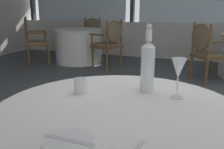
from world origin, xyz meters
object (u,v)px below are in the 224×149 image
side_plate (69,142)px  dining_chair_0_1 (33,37)px  dining_chair_0_2 (110,40)px  dining_chair_1_0 (206,48)px  water_tumbler (80,85)px  wine_glass (178,69)px  dining_chair_0_0 (91,34)px  water_bottle (148,65)px

side_plate → dining_chair_0_1: 4.72m
dining_chair_0_2 → dining_chair_0_1: bearing=30.1°
dining_chair_0_1 → dining_chair_0_2: dining_chair_0_1 is taller
dining_chair_0_2 → dining_chair_1_0: bearing=-168.5°
water_tumbler → dining_chair_0_1: 4.23m
wine_glass → dining_chair_0_2: bearing=116.3°
dining_chair_0_0 → dining_chair_0_2: 1.65m
water_tumbler → dining_chair_0_0: bearing=114.8°
dining_chair_0_0 → water_tumbler: bearing=16.7°
water_bottle → dining_chair_0_0: 5.21m
side_plate → dining_chair_0_1: size_ratio=0.17×
dining_chair_0_1 → water_tumbler: bearing=-86.7°
dining_chair_0_0 → dining_chair_1_0: (2.78, -1.62, 0.01)m
dining_chair_0_1 → dining_chair_1_0: size_ratio=1.06×
side_plate → wine_glass: wine_glass is taller
dining_chair_0_0 → dining_chair_0_1: size_ratio=0.93×
side_plate → water_bottle: water_bottle is taller
water_bottle → wine_glass: 0.17m
wine_glass → water_bottle: bearing=162.3°
water_bottle → wine_glass: bearing=-17.7°
wine_glass → dining_chair_0_0: 5.33m
dining_chair_0_2 → side_plate: bearing=131.2°
water_bottle → dining_chair_0_2: (-1.48, 3.26, -0.32)m
dining_chair_0_0 → dining_chair_0_2: (1.02, -1.30, 0.02)m
water_bottle → dining_chair_0_1: size_ratio=0.35×
wine_glass → dining_chair_0_0: (-2.66, 4.61, -0.34)m
dining_chair_0_1 → wine_glass: bearing=-81.3°
dining_chair_0_2 → dining_chair_0_0: bearing=-30.0°
wine_glass → dining_chair_0_1: bearing=136.8°
side_plate → dining_chair_1_0: size_ratio=0.18×
dining_chair_0_1 → dining_chair_1_0: bearing=-39.6°
wine_glass → dining_chair_1_0: bearing=87.6°
water_bottle → dining_chair_0_0: (-2.49, 4.56, -0.34)m
water_tumbler → dining_chair_0_1: dining_chair_0_1 is taller
dining_chair_0_1 → dining_chair_1_0: 3.40m
dining_chair_0_1 → water_bottle: bearing=-82.3°
water_bottle → dining_chair_1_0: bearing=84.4°
water_tumbler → dining_chair_0_0: (-2.17, 4.71, -0.23)m
water_bottle → wine_glass: water_bottle is taller
dining_chair_0_0 → dining_chair_1_0: size_ratio=0.99×
water_tumbler → water_bottle: bearing=24.6°
dining_chair_1_0 → dining_chair_0_1: bearing=140.6°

